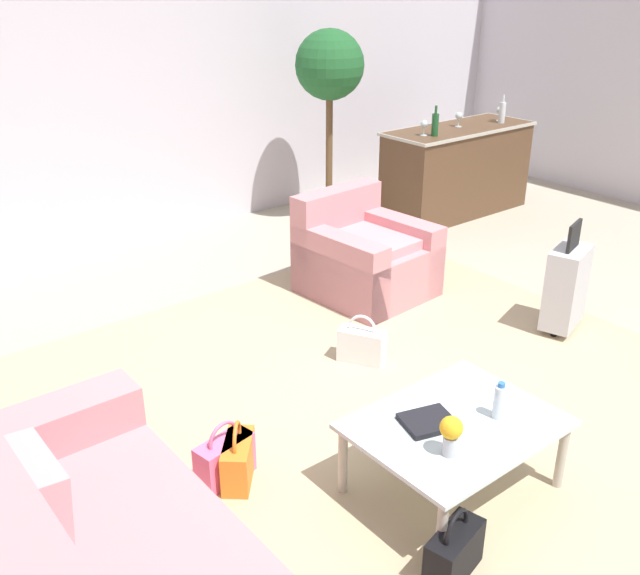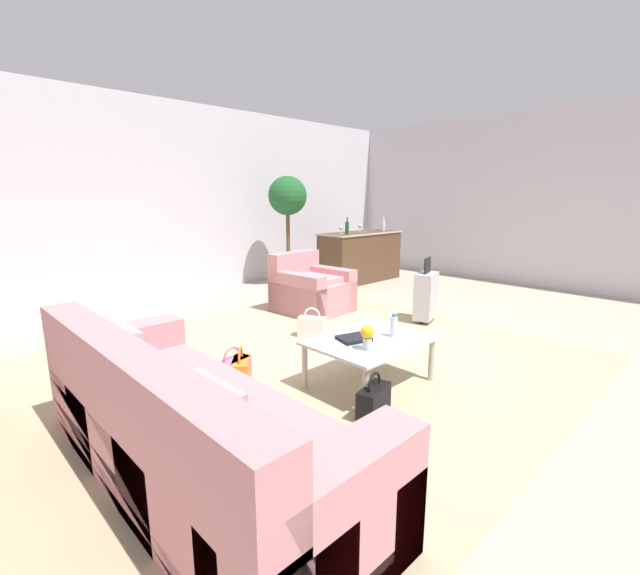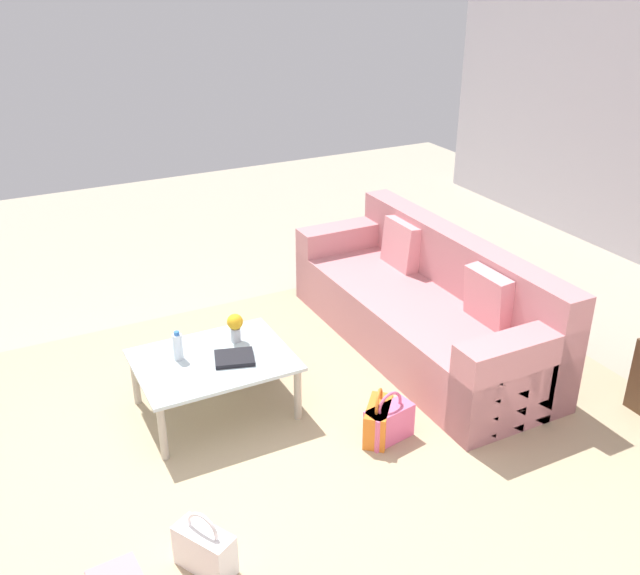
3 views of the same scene
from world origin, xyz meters
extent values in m
plane|color=#A89E89|center=(0.00, 0.00, 0.00)|extent=(12.00, 12.00, 0.00)
cube|color=tan|center=(-0.60, 0.20, 0.00)|extent=(5.20, 4.40, 0.01)
cube|color=#C67F84|center=(-2.10, -0.60, 0.23)|extent=(0.92, 2.49, 0.45)
cube|color=#C67F84|center=(-2.45, -0.60, 0.44)|extent=(0.22, 2.49, 0.88)
cube|color=#C67F84|center=(-2.10, 0.52, 0.33)|extent=(0.92, 0.24, 0.66)
cube|color=#C67F84|center=(-2.10, -1.72, 0.33)|extent=(0.92, 0.24, 0.66)
cube|color=pink|center=(-2.29, -0.04, 0.63)|extent=(0.15, 0.40, 0.41)
cube|color=pink|center=(-2.29, -1.16, 0.63)|extent=(0.15, 0.40, 0.41)
cube|color=silver|center=(-0.40, -0.50, 0.40)|extent=(1.01, 0.77, 0.02)
cylinder|color=#ADA899|center=(-0.86, -0.16, 0.19)|extent=(0.05, 0.05, 0.39)
cylinder|color=#ADA899|center=(0.06, -0.16, 0.19)|extent=(0.05, 0.05, 0.39)
cylinder|color=#ADA899|center=(-0.86, -0.84, 0.19)|extent=(0.05, 0.05, 0.39)
cylinder|color=#ADA899|center=(0.06, -0.84, 0.19)|extent=(0.05, 0.05, 0.39)
cylinder|color=silver|center=(-0.20, -0.60, 0.50)|extent=(0.06, 0.06, 0.18)
cylinder|color=#2D6BBC|center=(-0.20, -0.60, 0.61)|extent=(0.04, 0.04, 0.02)
cube|color=black|center=(-0.52, -0.42, 0.43)|extent=(0.31, 0.28, 0.03)
cylinder|color=#B2B7BC|center=(-0.62, -0.65, 0.46)|extent=(0.07, 0.07, 0.10)
sphere|color=gold|center=(-0.62, -0.65, 0.56)|extent=(0.11, 0.11, 0.11)
cube|color=orange|center=(-1.23, 0.25, 0.12)|extent=(0.32, 0.33, 0.24)
torus|color=orange|center=(-1.23, 0.25, 0.26)|extent=(0.14, 0.16, 0.20)
cube|color=black|center=(-0.83, -0.90, 0.12)|extent=(0.34, 0.21, 0.24)
torus|color=black|center=(-0.83, -0.90, 0.26)|extent=(0.20, 0.06, 0.20)
cube|color=pink|center=(-1.28, 0.30, 0.12)|extent=(0.34, 0.19, 0.24)
torus|color=pink|center=(-1.28, 0.30, 0.26)|extent=(0.20, 0.05, 0.20)
cube|color=white|center=(0.11, 0.78, 0.12)|extent=(0.28, 0.35, 0.24)
torus|color=white|center=(0.11, 0.78, 0.26)|extent=(0.11, 0.18, 0.20)
camera|label=1|loc=(-2.79, -2.40, 2.50)|focal=40.00mm
camera|label=2|loc=(-3.15, -2.71, 1.62)|focal=24.00mm
camera|label=3|loc=(0.81, 3.41, 2.86)|focal=40.00mm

